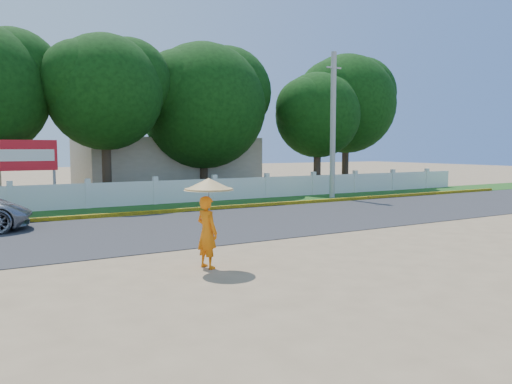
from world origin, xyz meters
The scene contains 10 objects.
ground centered at (0.00, 0.00, 0.00)m, with size 120.00×120.00×0.00m, color #9E8460.
road centered at (0.00, 4.50, 0.01)m, with size 60.00×7.00×0.02m, color #38383A.
grass_verge centered at (0.00, 9.75, 0.01)m, with size 60.00×3.50×0.03m, color #2D601E.
curb centered at (0.00, 8.05, 0.08)m, with size 40.00×0.18×0.16m, color yellow.
fence centered at (0.00, 11.20, 0.55)m, with size 40.00×0.10×1.10m, color silver.
building_near centered at (3.00, 18.00, 1.60)m, with size 10.00×6.00×3.20m, color #B7AD99.
utility_pole centered at (8.93, 9.49, 3.74)m, with size 0.28×0.28×7.47m, color #9A9A97.
monk_with_parasol centered at (-2.97, -1.03, 1.28)m, with size 1.08×1.08×1.97m.
billboard centered at (-5.27, 12.30, 2.14)m, with size 2.50×0.13×2.95m.
tree_row centered at (4.47, 14.38, 5.08)m, with size 27.09×7.69×8.66m.
Camera 1 is at (-7.46, -10.82, 2.63)m, focal length 35.00 mm.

